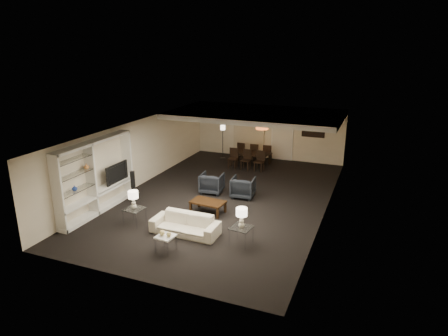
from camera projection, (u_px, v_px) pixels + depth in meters
floor at (224, 198)px, 14.09m from camera, size 11.00×11.00×0.00m
ceiling at (224, 128)px, 13.34m from camera, size 7.00×11.00×0.02m
wall_back at (268, 132)px, 18.58m from camera, size 7.00×0.02×2.50m
wall_front at (132, 231)px, 8.85m from camera, size 7.00×0.02×2.50m
wall_left at (137, 154)px, 14.96m from camera, size 0.02×11.00×2.50m
wall_right at (328, 176)px, 12.48m from camera, size 0.02×11.00×2.50m
ceiling_soffit at (255, 114)px, 16.47m from camera, size 7.00×4.00×0.20m
curtains at (249, 132)px, 18.85m from camera, size 1.50×0.12×2.40m
door at (282, 138)px, 18.37m from camera, size 0.90×0.05×2.10m
painting at (313, 129)px, 17.71m from camera, size 0.95×0.04×0.65m
media_unit at (96, 177)px, 12.61m from camera, size 0.38×3.40×2.35m
pendant_light at (262, 126)px, 16.51m from camera, size 0.52×0.52×0.24m
sofa at (185, 224)px, 11.37m from camera, size 1.97×0.78×0.57m
coffee_table at (208, 207)px, 12.81m from camera, size 1.13×0.72×0.39m
armchair_left at (212, 183)px, 14.48m from camera, size 0.86×0.88×0.73m
armchair_right at (243, 187)px, 14.05m from camera, size 0.85×0.87×0.73m
side_table_left at (135, 216)px, 11.98m from camera, size 0.57×0.57×0.50m
side_table_right at (241, 236)px, 10.78m from camera, size 0.60×0.60×0.50m
table_lamp_left at (133, 200)px, 11.82m from camera, size 0.31×0.31×0.56m
table_lamp_right at (242, 218)px, 10.62m from camera, size 0.31×0.31×0.56m
marble_table at (166, 244)px, 10.42m from camera, size 0.50×0.50×0.45m
gold_gourd_a at (162, 233)px, 10.36m from camera, size 0.14×0.14×0.14m
gold_gourd_b at (169, 234)px, 10.29m from camera, size 0.13×0.13×0.13m
television at (114, 172)px, 13.39m from camera, size 1.10×0.14×0.64m
vase_blue at (75, 188)px, 11.74m from camera, size 0.16×0.16×0.17m
vase_amber at (86, 166)px, 12.11m from camera, size 0.16×0.16×0.17m
floor_speaker at (133, 187)px, 13.58m from camera, size 0.14×0.14×1.10m
dining_table at (250, 159)px, 17.71m from camera, size 1.69×1.01×0.58m
chair_nl at (233, 158)px, 17.31m from camera, size 0.42×0.42×0.86m
chair_nm at (246, 160)px, 17.10m from camera, size 0.42×0.42×0.86m
chair_nr at (259, 161)px, 16.88m from camera, size 0.43×0.43×0.86m
chair_fl at (243, 151)px, 18.46m from camera, size 0.44×0.44×0.86m
chair_fm at (255, 152)px, 18.25m from camera, size 0.43×0.43×0.86m
chair_fr at (268, 154)px, 18.03m from camera, size 0.44×0.44×0.86m
floor_lamp at (223, 142)px, 18.66m from camera, size 0.28×0.28×1.58m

